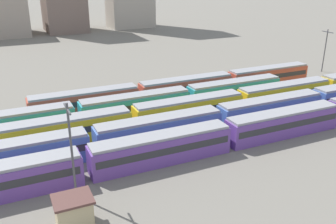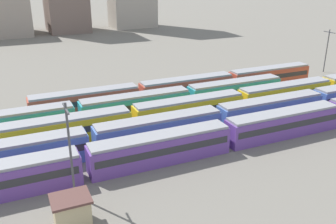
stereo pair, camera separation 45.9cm
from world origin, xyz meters
The scene contains 9 objects.
ground_plane centered at (0.00, 10.40, 0.00)m, with size 600.00×600.00×0.00m, color slate.
train_track_0 centered at (35.39, 0.00, 1.90)m, with size 112.50×3.06×3.75m.
train_track_1 centered at (18.43, 5.20, 1.90)m, with size 74.70×3.06×3.75m.
train_track_2 centered at (25.69, 10.40, 1.90)m, with size 74.70×3.06×3.75m.
train_track_3 centered at (9.30, 15.60, 1.90)m, with size 55.80×3.06×3.75m.
train_track_4 centered at (21.14, 20.80, 1.90)m, with size 55.80×3.06×3.75m.
catenary_pole_0 centered at (-4.18, -3.14, 5.81)m, with size 0.24×3.20×10.50m.
catenary_pole_1 centered at (58.22, 23.88, 5.41)m, with size 0.24×3.20×9.74m.
signal_hut centered at (-5.25, -7.82, 1.55)m, with size 3.60×3.00×3.04m.
Camera 1 is at (-9.12, -37.21, 22.48)m, focal length 39.46 mm.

